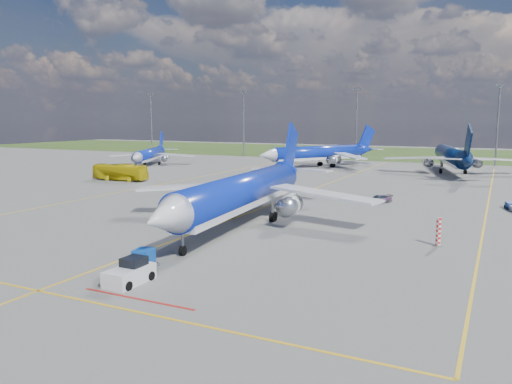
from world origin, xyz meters
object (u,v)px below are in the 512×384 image
at_px(bg_jet_n, 451,172).
at_px(uld_container, 144,257).
at_px(baggage_tug_w, 512,207).
at_px(bg_jet_nw, 150,165).
at_px(warning_post, 438,232).
at_px(main_airliner, 244,224).
at_px(pushback_tug, 130,273).
at_px(baggage_tug_c, 263,175).
at_px(service_car_c, 379,199).
at_px(apron_bus, 120,172).
at_px(service_car_a, 209,195).
at_px(bg_jet_nnw, 318,167).
at_px(service_car_b, 213,191).

bearing_deg(bg_jet_n, uld_container, 66.10).
relative_size(uld_container, baggage_tug_w, 0.41).
relative_size(bg_jet_nw, uld_container, 18.31).
bearing_deg(warning_post, main_airliner, 178.43).
distance_m(pushback_tug, baggage_tug_c, 73.19).
distance_m(main_airliner, service_car_c, 26.53).
height_order(pushback_tug, uld_container, pushback_tug).
height_order(apron_bus, baggage_tug_w, apron_bus).
height_order(service_car_a, service_car_c, service_car_a).
relative_size(bg_jet_nnw, apron_bus, 3.35).
distance_m(bg_jet_nw, service_car_a, 64.18).
xyz_separation_m(bg_jet_n, pushback_tug, (-15.35, -100.93, 0.81)).
bearing_deg(uld_container, bg_jet_nw, 114.87).
height_order(warning_post, main_airliner, main_airliner).
relative_size(warning_post, service_car_b, 0.74).
bearing_deg(apron_bus, main_airliner, -125.10).
distance_m(bg_jet_nnw, service_car_a, 60.67).
distance_m(bg_jet_n, service_car_a, 69.81).
relative_size(warning_post, bg_jet_nw, 0.09).
bearing_deg(bg_jet_n, baggage_tug_w, 90.45).
distance_m(bg_jet_nw, main_airliner, 84.41).
bearing_deg(bg_jet_nw, bg_jet_nnw, -3.24).
height_order(bg_jet_nnw, apron_bus, bg_jet_nnw).
bearing_deg(bg_jet_nnw, main_airliner, -47.68).
bearing_deg(warning_post, uld_container, -140.30).
xyz_separation_m(service_car_a, service_car_b, (-2.80, 5.79, -0.19)).
xyz_separation_m(service_car_b, service_car_c, (28.36, 3.37, 0.05)).
distance_m(pushback_tug, apron_bus, 70.14).
bearing_deg(warning_post, bg_jet_n, 94.08).
height_order(bg_jet_nw, pushback_tug, bg_jet_nw).
bearing_deg(main_airliner, baggage_tug_c, 107.35).
height_order(bg_jet_nnw, bg_jet_n, bg_jet_n).
height_order(pushback_tug, service_car_b, pushback_tug).
height_order(main_airliner, baggage_tug_w, main_airliner).
height_order(bg_jet_nnw, baggage_tug_w, bg_jet_nnw).
bearing_deg(baggage_tug_c, service_car_b, -64.89).
xyz_separation_m(bg_jet_nnw, service_car_c, (27.81, -51.47, 0.61)).
bearing_deg(uld_container, service_car_c, 62.39).
bearing_deg(uld_container, pushback_tug, -76.79).
height_order(bg_jet_nnw, service_car_a, bg_jet_nnw).
relative_size(service_car_a, baggage_tug_w, 0.96).
distance_m(bg_jet_nw, service_car_b, 58.20).
relative_size(bg_jet_n, apron_bus, 3.57).
bearing_deg(apron_bus, bg_jet_n, -54.69).
xyz_separation_m(bg_jet_nw, main_airliner, (60.61, -58.75, 0.00)).
bearing_deg(uld_container, bg_jet_n, 66.88).
relative_size(warning_post, uld_container, 1.59).
bearing_deg(service_car_c, main_airliner, -68.37).
bearing_deg(warning_post, service_car_b, 152.10).
bearing_deg(pushback_tug, main_airliner, 95.14).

